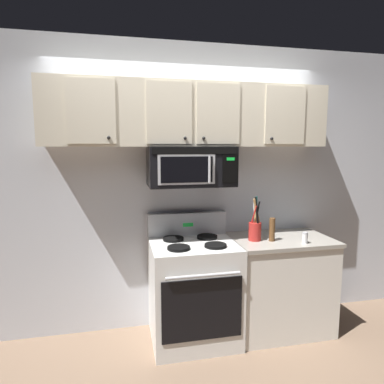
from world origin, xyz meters
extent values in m
plane|color=#7A604C|center=(0.00, 0.00, 0.00)|extent=(8.00, 8.00, 0.00)
cube|color=silver|center=(0.00, 0.79, 1.35)|extent=(5.20, 0.10, 2.70)
cube|color=white|center=(0.00, 0.42, 0.45)|extent=(0.76, 0.64, 0.90)
cube|color=black|center=(0.00, 0.09, 0.44)|extent=(0.67, 0.01, 0.52)
cylinder|color=#B7BABF|center=(0.00, 0.06, 0.74)|extent=(0.61, 0.03, 0.03)
cube|color=#B7BABF|center=(0.00, 0.70, 1.01)|extent=(0.76, 0.07, 0.22)
cube|color=#19D83F|center=(0.00, 0.67, 1.01)|extent=(0.10, 0.00, 0.04)
cylinder|color=black|center=(-0.16, 0.28, 0.91)|extent=(0.19, 0.19, 0.02)
cylinder|color=black|center=(0.16, 0.28, 0.91)|extent=(0.19, 0.19, 0.02)
cylinder|color=black|center=(-0.16, 0.56, 0.91)|extent=(0.19, 0.19, 0.02)
cylinder|color=black|center=(0.16, 0.56, 0.91)|extent=(0.19, 0.19, 0.02)
cube|color=black|center=(0.00, 0.54, 1.57)|extent=(0.76, 0.39, 0.35)
cube|color=black|center=(0.00, 0.35, 1.72)|extent=(0.73, 0.01, 0.06)
cube|color=#B7BABF|center=(-0.07, 0.35, 1.56)|extent=(0.49, 0.01, 0.25)
cube|color=black|center=(-0.08, 0.34, 1.56)|extent=(0.44, 0.01, 0.22)
cube|color=black|center=(0.30, 0.35, 1.56)|extent=(0.14, 0.01, 0.25)
cube|color=#19D83F|center=(0.30, 0.34, 1.65)|extent=(0.07, 0.00, 0.03)
cylinder|color=#B7BABF|center=(0.11, 0.32, 1.56)|extent=(0.02, 0.02, 0.23)
cube|color=beige|center=(0.00, 0.57, 2.02)|extent=(2.50, 0.33, 0.55)
cube|color=beige|center=(-0.83, 0.40, 2.02)|extent=(0.38, 0.01, 0.51)
sphere|color=black|center=(-0.70, 0.39, 1.82)|extent=(0.03, 0.03, 0.03)
cube|color=beige|center=(-0.21, 0.40, 2.02)|extent=(0.38, 0.01, 0.51)
sphere|color=black|center=(-0.08, 0.39, 1.82)|extent=(0.03, 0.03, 0.03)
cube|color=beige|center=(0.21, 0.40, 2.02)|extent=(0.38, 0.01, 0.51)
sphere|color=black|center=(0.08, 0.39, 1.82)|extent=(0.03, 0.03, 0.03)
cube|color=beige|center=(0.83, 0.40, 2.02)|extent=(0.38, 0.01, 0.51)
sphere|color=black|center=(0.70, 0.39, 1.82)|extent=(0.03, 0.03, 0.03)
cube|color=white|center=(0.84, 0.43, 0.43)|extent=(0.90, 0.62, 0.86)
cube|color=#9E998E|center=(0.84, 0.43, 0.88)|extent=(0.93, 0.65, 0.03)
cylinder|color=red|center=(0.57, 0.40, 0.98)|extent=(0.11, 0.11, 0.17)
cylinder|color=teal|center=(0.58, 0.41, 1.15)|extent=(0.02, 0.05, 0.31)
cylinder|color=#A87A47|center=(0.58, 0.38, 1.14)|extent=(0.09, 0.03, 0.30)
cylinder|color=#BCBCC1|center=(0.58, 0.42, 1.11)|extent=(0.06, 0.05, 0.25)
cylinder|color=black|center=(0.57, 0.37, 1.15)|extent=(0.04, 0.05, 0.31)
cylinder|color=tan|center=(0.57, 0.41, 1.14)|extent=(0.02, 0.07, 0.30)
cylinder|color=black|center=(0.59, 0.42, 1.12)|extent=(0.07, 0.04, 0.27)
cylinder|color=red|center=(0.54, 0.39, 1.11)|extent=(0.06, 0.04, 0.24)
cylinder|color=white|center=(0.96, 0.21, 0.94)|extent=(0.05, 0.05, 0.08)
cylinder|color=#B7BABF|center=(0.96, 0.21, 0.99)|extent=(0.05, 0.05, 0.02)
cylinder|color=brown|center=(0.71, 0.35, 1.01)|extent=(0.05, 0.05, 0.21)
camera|label=1|loc=(-0.63, -2.38, 1.75)|focal=31.34mm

